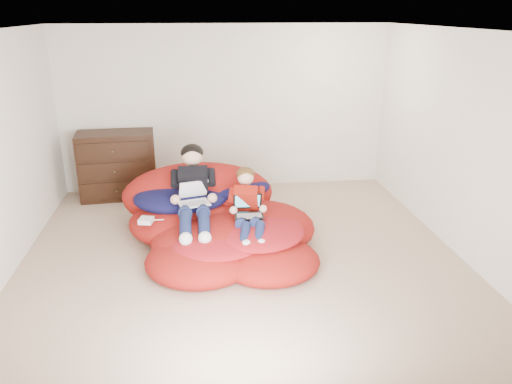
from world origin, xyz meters
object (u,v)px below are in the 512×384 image
Objects in this scene: younger_boy at (248,203)px; laptop_white at (194,197)px; laptop_black at (248,209)px; older_boy at (193,188)px; beanbag_pile at (216,222)px; dresser at (118,165)px.

younger_boy reaches higher than laptop_white.
laptop_black is (-0.00, -0.05, -0.05)m from younger_boy.
older_boy is 0.71m from laptop_black.
younger_boy is at bearing 90.00° from laptop_black.
laptop_black is at bearing -21.96° from laptop_white.
beanbag_pile is 0.46m from laptop_white.
beanbag_pile is at bearing -52.56° from dresser.
older_boy is at bearing 152.40° from laptop_black.
beanbag_pile is 1.94× the size of older_boy.
laptop_black is (1.73, -2.12, 0.06)m from dresser.
laptop_black is at bearing -90.00° from younger_boy.
dresser is 3.46× the size of laptop_black.
younger_boy is (0.36, -0.27, 0.34)m from beanbag_pile.
dresser is 2.70× the size of laptop_white.
dresser reaches higher than laptop_white.
older_boy reaches higher than beanbag_pile.
laptop_black is at bearing -50.71° from dresser.
laptop_black is (0.61, -0.25, -0.09)m from laptop_white.
beanbag_pile is 5.57× the size of laptop_white.
dresser is 2.14m from older_boy.
laptop_black is at bearing -27.60° from older_boy.
laptop_black is at bearing -42.04° from beanbag_pile.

